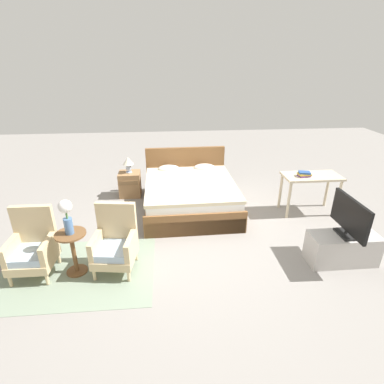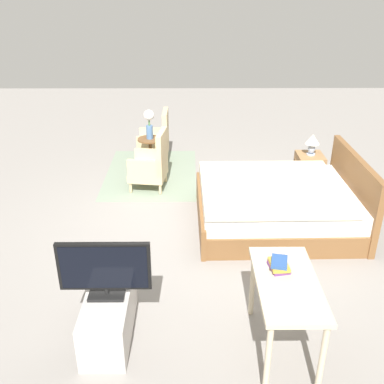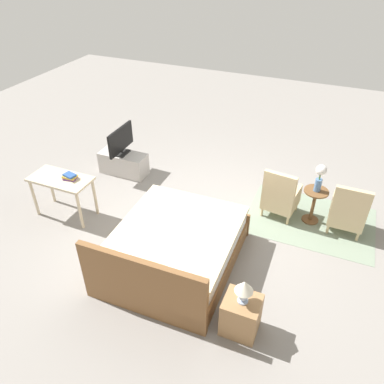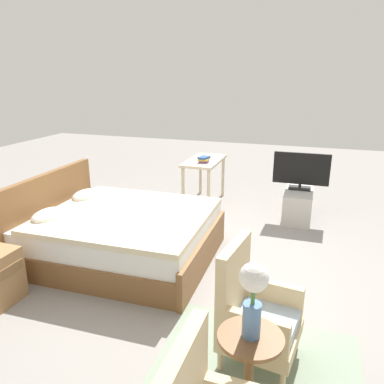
% 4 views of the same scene
% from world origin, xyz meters
% --- Properties ---
extents(ground_plane, '(16.00, 16.00, 0.00)m').
position_xyz_m(ground_plane, '(0.00, 0.00, 0.00)').
color(ground_plane, gray).
extents(bed, '(1.75, 2.08, 0.96)m').
position_xyz_m(bed, '(-0.06, 1.13, 0.30)').
color(bed, brown).
rests_on(bed, ground_plane).
extents(armchair_by_window_right, '(0.61, 0.61, 0.92)m').
position_xyz_m(armchair_by_window_right, '(-1.23, -0.65, 0.38)').
color(armchair_by_window_right, '#CCB284').
rests_on(armchair_by_window_right, floor_rug).
extents(side_table, '(0.40, 0.40, 0.62)m').
position_xyz_m(side_table, '(-1.77, -0.71, 0.39)').
color(side_table, brown).
rests_on(side_table, ground_plane).
extents(flower_vase, '(0.17, 0.17, 0.48)m').
position_xyz_m(flower_vase, '(-1.77, -0.71, 0.91)').
color(flower_vase, '#4C709E').
rests_on(flower_vase, side_table).
extents(tv_stand, '(0.96, 0.40, 0.45)m').
position_xyz_m(tv_stand, '(1.96, -0.81, 0.22)').
color(tv_stand, '#B7B2AD').
rests_on(tv_stand, ground_plane).
extents(tv_flatscreen, '(0.20, 0.81, 0.55)m').
position_xyz_m(tv_flatscreen, '(1.97, -0.81, 0.73)').
color(tv_flatscreen, black).
rests_on(tv_flatscreen, tv_stand).
extents(vanity_desk, '(1.04, 0.52, 0.75)m').
position_xyz_m(vanity_desk, '(2.16, 0.75, 0.63)').
color(vanity_desk, beige).
rests_on(vanity_desk, ground_plane).
extents(book_stack, '(0.23, 0.18, 0.09)m').
position_xyz_m(book_stack, '(1.99, 0.70, 0.79)').
color(book_stack, '#66387A').
rests_on(book_stack, vanity_desk).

